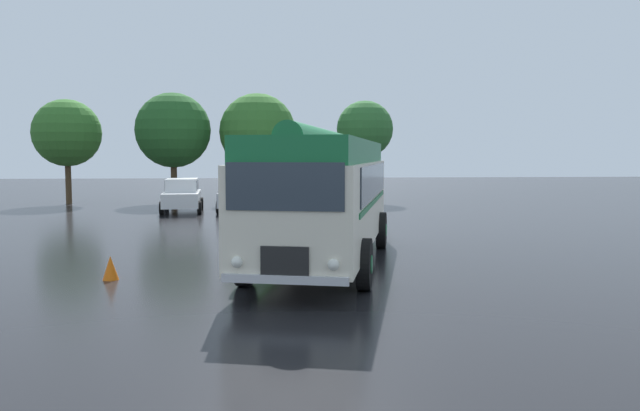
# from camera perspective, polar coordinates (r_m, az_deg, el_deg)

# --- Properties ---
(ground_plane) EXTENTS (120.00, 120.00, 0.00)m
(ground_plane) POSITION_cam_1_polar(r_m,az_deg,el_deg) (16.73, 0.28, -5.13)
(ground_plane) COLOR black
(vintage_bus) EXTENTS (4.88, 10.38, 3.49)m
(vintage_bus) POSITION_cam_1_polar(r_m,az_deg,el_deg) (16.23, 0.48, 1.31)
(vintage_bus) COLOR silver
(vintage_bus) RESTS_ON ground
(car_near_left) EXTENTS (2.16, 4.30, 1.66)m
(car_near_left) POSITION_cam_1_polar(r_m,az_deg,el_deg) (31.65, -12.49, 0.94)
(car_near_left) COLOR silver
(car_near_left) RESTS_ON ground
(car_mid_left) EXTENTS (2.28, 4.35, 1.66)m
(car_mid_left) POSITION_cam_1_polar(r_m,az_deg,el_deg) (31.53, -7.26, 1.00)
(car_mid_left) COLOR #B7BABF
(car_mid_left) RESTS_ON ground
(car_mid_right) EXTENTS (2.41, 4.40, 1.66)m
(car_mid_right) POSITION_cam_1_polar(r_m,az_deg,el_deg) (31.78, -2.32, 1.06)
(car_mid_right) COLOR silver
(car_mid_right) RESTS_ON ground
(car_far_right) EXTENTS (2.06, 4.25, 1.66)m
(car_far_right) POSITION_cam_1_polar(r_m,az_deg,el_deg) (31.16, 2.61, 0.99)
(car_far_right) COLOR #144C28
(car_far_right) RESTS_ON ground
(tree_far_left) EXTENTS (3.85, 3.85, 6.02)m
(tree_far_left) POSITION_cam_1_polar(r_m,az_deg,el_deg) (38.72, -21.98, 6.27)
(tree_far_left) COLOR #4C3823
(tree_far_left) RESTS_ON ground
(tree_left_of_centre) EXTENTS (4.41, 4.41, 6.48)m
(tree_left_of_centre) POSITION_cam_1_polar(r_m,az_deg,el_deg) (37.86, -13.28, 6.83)
(tree_left_of_centre) COLOR #4C3823
(tree_left_of_centre) RESTS_ON ground
(tree_centre) EXTENTS (4.54, 4.54, 6.49)m
(tree_centre) POSITION_cam_1_polar(r_m,az_deg,el_deg) (37.58, -5.93, 6.84)
(tree_centre) COLOR #4C3823
(tree_centre) RESTS_ON ground
(tree_right_of_centre) EXTENTS (3.38, 3.38, 6.07)m
(tree_right_of_centre) POSITION_cam_1_polar(r_m,az_deg,el_deg) (37.73, 4.05, 7.00)
(tree_right_of_centre) COLOR #4C3823
(tree_right_of_centre) RESTS_ON ground
(traffic_cone) EXTENTS (0.36, 0.36, 0.55)m
(traffic_cone) POSITION_cam_1_polar(r_m,az_deg,el_deg) (15.04, -18.61, -5.42)
(traffic_cone) COLOR orange
(traffic_cone) RESTS_ON ground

